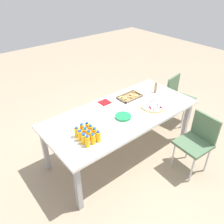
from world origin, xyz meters
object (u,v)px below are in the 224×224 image
object	(u,v)px
juice_bottle_1	(93,139)
juice_bottle_11	(87,127)
juice_bottle_3	(84,139)
snack_tray	(129,97)
party_table	(122,116)
juice_bottle_8	(91,130)
cardboard_tube	(156,87)
juice_bottle_4	(89,136)
juice_bottle_9	(77,132)
napkin_stack	(105,102)
juice_bottle_7	(85,133)
chair_near_right	(197,139)
juice_bottle_2	(98,136)
plate_stack	(123,117)
juice_bottle_6	(80,136)
chair_end	(178,95)
juice_bottle_10	(82,129)
juice_bottle_5	(95,133)
juice_bottle_0	(87,141)
fruit_pizza	(153,106)

from	to	relation	value
juice_bottle_1	juice_bottle_11	distance (m)	0.23
juice_bottle_3	snack_tray	distance (m)	1.21
party_table	juice_bottle_8	xyz separation A→B (m)	(-0.61, -0.13, 0.13)
juice_bottle_8	cardboard_tube	size ratio (longest dim) A/B	0.80
juice_bottle_4	juice_bottle_9	size ratio (longest dim) A/B	1.02
juice_bottle_3	napkin_stack	world-z (taller)	juice_bottle_3
juice_bottle_3	juice_bottle_7	size ratio (longest dim) A/B	1.02
party_table	juice_bottle_11	world-z (taller)	juice_bottle_11
napkin_stack	chair_near_right	bearing A→B (deg)	-63.87
juice_bottle_2	napkin_stack	bearing A→B (deg)	47.24
plate_stack	juice_bottle_6	bearing A→B (deg)	-177.31
juice_bottle_9	plate_stack	distance (m)	0.69
chair_end	juice_bottle_1	xyz separation A→B (m)	(-2.05, -0.33, 0.30)
juice_bottle_7	juice_bottle_11	bearing A→B (deg)	42.94
juice_bottle_10	juice_bottle_3	bearing A→B (deg)	-116.46
juice_bottle_3	juice_bottle_10	bearing A→B (deg)	63.54
juice_bottle_4	juice_bottle_6	distance (m)	0.10
juice_bottle_9	juice_bottle_2	bearing A→B (deg)	-57.01
juice_bottle_9	cardboard_tube	bearing A→B (deg)	5.96
chair_near_right	juice_bottle_9	bearing A→B (deg)	63.55
juice_bottle_5	juice_bottle_9	distance (m)	0.21
snack_tray	juice_bottle_10	bearing A→B (deg)	-164.39
juice_bottle_9	juice_bottle_0	bearing A→B (deg)	-90.00
juice_bottle_8	juice_bottle_9	bearing A→B (deg)	154.49
party_table	plate_stack	xyz separation A→B (m)	(-0.07, -0.11, 0.07)
juice_bottle_1	juice_bottle_9	world-z (taller)	juice_bottle_9
juice_bottle_5	chair_end	bearing A→B (deg)	7.38
juice_bottle_2	juice_bottle_10	bearing A→B (deg)	106.61
juice_bottle_4	juice_bottle_6	size ratio (longest dim) A/B	1.01
chair_near_right	juice_bottle_2	bearing A→B (deg)	68.62
juice_bottle_1	juice_bottle_9	size ratio (longest dim) A/B	0.99
chair_near_right	plate_stack	distance (m)	1.02
chair_near_right	juice_bottle_7	world-z (taller)	juice_bottle_7
juice_bottle_0	plate_stack	size ratio (longest dim) A/B	0.70
chair_near_right	juice_bottle_2	size ratio (longest dim) A/B	5.69
juice_bottle_9	fruit_pizza	bearing A→B (deg)	-5.42
juice_bottle_1	juice_bottle_10	size ratio (longest dim) A/B	0.92
juice_bottle_6	fruit_pizza	size ratio (longest dim) A/B	0.39
juice_bottle_0	juice_bottle_4	bearing A→B (deg)	45.98
juice_bottle_1	juice_bottle_4	bearing A→B (deg)	92.85
juice_bottle_3	juice_bottle_5	bearing A→B (deg)	1.62
juice_bottle_7	juice_bottle_11	world-z (taller)	juice_bottle_11
cardboard_tube	juice_bottle_0	bearing A→B (deg)	-166.24
juice_bottle_1	juice_bottle_5	size ratio (longest dim) A/B	0.97
juice_bottle_11	juice_bottle_9	bearing A→B (deg)	-178.04
napkin_stack	cardboard_tube	bearing A→B (deg)	-17.43
snack_tray	plate_stack	distance (m)	0.55
juice_bottle_4	juice_bottle_9	distance (m)	0.16
juice_bottle_4	juice_bottle_10	world-z (taller)	juice_bottle_10
juice_bottle_8	juice_bottle_10	bearing A→B (deg)	132.49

